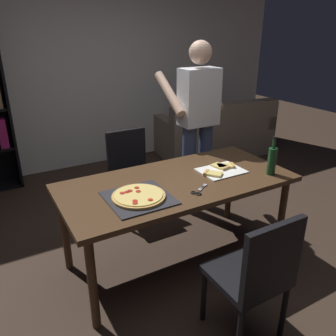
{
  "coord_description": "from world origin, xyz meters",
  "views": [
    {
      "loc": [
        -1.26,
        -2.07,
        1.86
      ],
      "look_at": [
        0.0,
        0.15,
        0.8
      ],
      "focal_mm": 36.45,
      "sensor_mm": 36.0,
      "label": 1
    }
  ],
  "objects_px": {
    "chair_near_camera": "(257,273)",
    "couch": "(215,135)",
    "kitchen_scissors": "(198,191)",
    "dining_table": "(177,189)",
    "person_serving_pizza": "(197,119)",
    "pepperoni_pizza_on_tray": "(139,197)",
    "wine_bottle": "(272,160)",
    "chair_far_side": "(131,169)"
  },
  "relations": [
    {
      "from": "chair_far_side",
      "to": "pepperoni_pizza_on_tray",
      "type": "distance_m",
      "value": 1.14
    },
    {
      "from": "dining_table",
      "to": "couch",
      "type": "distance_m",
      "value": 2.77
    },
    {
      "from": "couch",
      "to": "kitchen_scissors",
      "type": "distance_m",
      "value": 2.94
    },
    {
      "from": "dining_table",
      "to": "chair_far_side",
      "type": "xyz_separation_m",
      "value": [
        0.0,
        0.92,
        -0.17
      ]
    },
    {
      "from": "chair_far_side",
      "to": "wine_bottle",
      "type": "height_order",
      "value": "wine_bottle"
    },
    {
      "from": "kitchen_scissors",
      "to": "couch",
      "type": "bearing_deg",
      "value": 50.17
    },
    {
      "from": "chair_near_camera",
      "to": "wine_bottle",
      "type": "bearing_deg",
      "value": 41.84
    },
    {
      "from": "person_serving_pizza",
      "to": "dining_table",
      "type": "bearing_deg",
      "value": -133.05
    },
    {
      "from": "couch",
      "to": "pepperoni_pizza_on_tray",
      "type": "bearing_deg",
      "value": -137.22
    },
    {
      "from": "dining_table",
      "to": "couch",
      "type": "height_order",
      "value": "couch"
    },
    {
      "from": "dining_table",
      "to": "kitchen_scissors",
      "type": "bearing_deg",
      "value": -83.22
    },
    {
      "from": "couch",
      "to": "kitchen_scissors",
      "type": "height_order",
      "value": "couch"
    },
    {
      "from": "wine_bottle",
      "to": "person_serving_pizza",
      "type": "bearing_deg",
      "value": 94.46
    },
    {
      "from": "chair_near_camera",
      "to": "couch",
      "type": "height_order",
      "value": "chair_near_camera"
    },
    {
      "from": "dining_table",
      "to": "person_serving_pizza",
      "type": "height_order",
      "value": "person_serving_pizza"
    },
    {
      "from": "chair_near_camera",
      "to": "pepperoni_pizza_on_tray",
      "type": "xyz_separation_m",
      "value": [
        -0.39,
        0.79,
        0.25
      ]
    },
    {
      "from": "chair_far_side",
      "to": "wine_bottle",
      "type": "bearing_deg",
      "value": -58.5
    },
    {
      "from": "dining_table",
      "to": "chair_far_side",
      "type": "distance_m",
      "value": 0.93
    },
    {
      "from": "couch",
      "to": "pepperoni_pizza_on_tray",
      "type": "height_order",
      "value": "couch"
    },
    {
      "from": "wine_bottle",
      "to": "dining_table",
      "type": "bearing_deg",
      "value": 159.79
    },
    {
      "from": "person_serving_pizza",
      "to": "chair_near_camera",
      "type": "bearing_deg",
      "value": -111.96
    },
    {
      "from": "chair_far_side",
      "to": "person_serving_pizza",
      "type": "height_order",
      "value": "person_serving_pizza"
    },
    {
      "from": "wine_bottle",
      "to": "pepperoni_pizza_on_tray",
      "type": "bearing_deg",
      "value": 172.98
    },
    {
      "from": "pepperoni_pizza_on_tray",
      "to": "kitchen_scissors",
      "type": "distance_m",
      "value": 0.44
    },
    {
      "from": "person_serving_pizza",
      "to": "pepperoni_pizza_on_tray",
      "type": "bearing_deg",
      "value": -141.71
    },
    {
      "from": "wine_bottle",
      "to": "kitchen_scissors",
      "type": "height_order",
      "value": "wine_bottle"
    },
    {
      "from": "kitchen_scissors",
      "to": "person_serving_pizza",
      "type": "bearing_deg",
      "value": 56.61
    },
    {
      "from": "kitchen_scissors",
      "to": "wine_bottle",
      "type": "bearing_deg",
      "value": -1.72
    },
    {
      "from": "person_serving_pizza",
      "to": "kitchen_scissors",
      "type": "bearing_deg",
      "value": -123.39
    },
    {
      "from": "chair_near_camera",
      "to": "kitchen_scissors",
      "type": "height_order",
      "value": "chair_near_camera"
    },
    {
      "from": "chair_near_camera",
      "to": "wine_bottle",
      "type": "distance_m",
      "value": 1.04
    },
    {
      "from": "person_serving_pizza",
      "to": "pepperoni_pizza_on_tray",
      "type": "xyz_separation_m",
      "value": [
        -1.04,
        -0.82,
        -0.23
      ]
    },
    {
      "from": "couch",
      "to": "wine_bottle",
      "type": "height_order",
      "value": "wine_bottle"
    },
    {
      "from": "person_serving_pizza",
      "to": "wine_bottle",
      "type": "xyz_separation_m",
      "value": [
        0.08,
        -0.96,
        -0.13
      ]
    },
    {
      "from": "chair_far_side",
      "to": "person_serving_pizza",
      "type": "distance_m",
      "value": 0.84
    },
    {
      "from": "dining_table",
      "to": "pepperoni_pizza_on_tray",
      "type": "distance_m",
      "value": 0.42
    },
    {
      "from": "dining_table",
      "to": "pepperoni_pizza_on_tray",
      "type": "bearing_deg",
      "value": -161.9
    },
    {
      "from": "dining_table",
      "to": "kitchen_scissors",
      "type": "distance_m",
      "value": 0.26
    },
    {
      "from": "chair_near_camera",
      "to": "kitchen_scissors",
      "type": "xyz_separation_m",
      "value": [
        0.03,
        0.67,
        0.24
      ]
    },
    {
      "from": "chair_near_camera",
      "to": "couch",
      "type": "relative_size",
      "value": 0.5
    },
    {
      "from": "dining_table",
      "to": "person_serving_pizza",
      "type": "xyz_separation_m",
      "value": [
        0.65,
        0.7,
        0.32
      ]
    },
    {
      "from": "dining_table",
      "to": "person_serving_pizza",
      "type": "distance_m",
      "value": 1.0
    }
  ]
}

